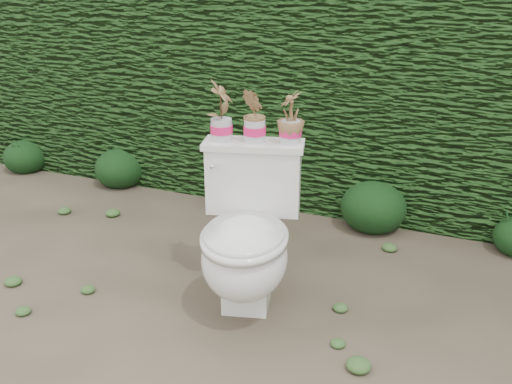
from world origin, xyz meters
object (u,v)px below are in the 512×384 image
at_px(toilet, 247,240).
at_px(potted_plant_center, 255,117).
at_px(potted_plant_left, 221,112).
at_px(potted_plant_right, 291,119).

relative_size(toilet, potted_plant_center, 3.10).
height_order(toilet, potted_plant_left, potted_plant_left).
bearing_deg(potted_plant_left, potted_plant_right, -80.58).
relative_size(potted_plant_center, potted_plant_right, 1.03).
height_order(potted_plant_left, potted_plant_right, potted_plant_left).
bearing_deg(toilet, potted_plant_right, 52.91).
xyz_separation_m(toilet, potted_plant_left, (-0.22, 0.19, 0.56)).
xyz_separation_m(potted_plant_left, potted_plant_center, (0.16, 0.04, -0.02)).
height_order(toilet, potted_plant_center, potted_plant_center).
distance_m(toilet, potted_plant_center, 0.60).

